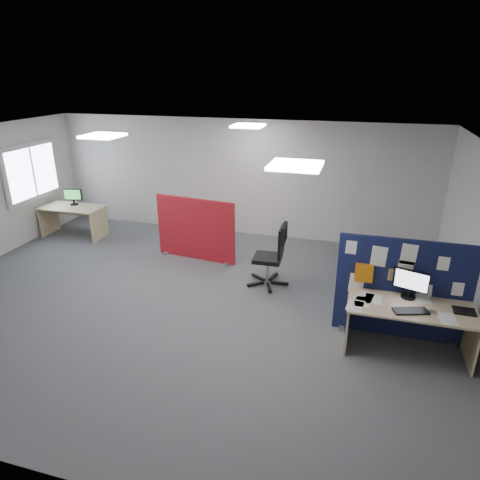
% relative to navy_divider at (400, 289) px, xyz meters
% --- Properties ---
extents(floor, '(9.00, 9.00, 0.00)m').
position_rel_navy_divider_xyz_m(floor, '(-3.46, 0.05, -0.77)').
color(floor, '#575A5F').
rests_on(floor, ground).
extents(ceiling, '(9.00, 7.00, 0.02)m').
position_rel_navy_divider_xyz_m(ceiling, '(-3.46, 0.05, 1.93)').
color(ceiling, white).
rests_on(ceiling, wall_back).
extents(wall_back, '(9.00, 0.02, 2.70)m').
position_rel_navy_divider_xyz_m(wall_back, '(-3.46, 3.55, 0.58)').
color(wall_back, silver).
rests_on(wall_back, floor).
extents(wall_front, '(9.00, 0.02, 2.70)m').
position_rel_navy_divider_xyz_m(wall_front, '(-3.46, -3.45, 0.58)').
color(wall_front, silver).
rests_on(wall_front, floor).
extents(window, '(0.06, 1.70, 1.30)m').
position_rel_navy_divider_xyz_m(window, '(-7.90, 2.05, 0.78)').
color(window, white).
rests_on(window, wall_left).
extents(ceiling_lights, '(4.10, 4.10, 0.04)m').
position_rel_navy_divider_xyz_m(ceiling_lights, '(-3.13, 0.72, 1.90)').
color(ceiling_lights, white).
rests_on(ceiling_lights, ceiling).
extents(navy_divider, '(1.87, 0.30, 1.54)m').
position_rel_navy_divider_xyz_m(navy_divider, '(0.00, 0.00, 0.00)').
color(navy_divider, '#10123D').
rests_on(navy_divider, floor).
extents(main_desk, '(1.67, 0.74, 0.73)m').
position_rel_navy_divider_xyz_m(main_desk, '(0.12, -0.36, -0.22)').
color(main_desk, tan).
rests_on(main_desk, floor).
extents(monitor_main, '(0.47, 0.20, 0.42)m').
position_rel_navy_divider_xyz_m(monitor_main, '(0.10, -0.14, 0.19)').
color(monitor_main, black).
rests_on(monitor_main, main_desk).
extents(keyboard, '(0.48, 0.31, 0.02)m').
position_rel_navy_divider_xyz_m(keyboard, '(0.10, -0.54, -0.03)').
color(keyboard, black).
rests_on(keyboard, main_desk).
extents(mouse, '(0.11, 0.08, 0.03)m').
position_rel_navy_divider_xyz_m(mouse, '(0.37, -0.49, -0.03)').
color(mouse, '#ABABB0').
rests_on(mouse, main_desk).
extents(paper_tray, '(0.28, 0.22, 0.01)m').
position_rel_navy_divider_xyz_m(paper_tray, '(0.78, -0.34, -0.04)').
color(paper_tray, black).
rests_on(paper_tray, main_desk).
extents(red_divider, '(1.74, 0.30, 1.31)m').
position_rel_navy_divider_xyz_m(red_divider, '(-3.87, 1.81, -0.13)').
color(red_divider, '#AA1616').
rests_on(red_divider, floor).
extents(second_desk, '(1.44, 0.72, 0.73)m').
position_rel_navy_divider_xyz_m(second_desk, '(-7.14, 2.29, -0.23)').
color(second_desk, tan).
rests_on(second_desk, floor).
extents(monitor_second, '(0.42, 0.19, 0.38)m').
position_rel_navy_divider_xyz_m(monitor_second, '(-7.17, 2.41, 0.17)').
color(monitor_second, black).
rests_on(monitor_second, second_desk).
extents(office_chair, '(0.75, 0.78, 1.17)m').
position_rel_navy_divider_xyz_m(office_chair, '(-2.07, 1.10, -0.11)').
color(office_chair, black).
rests_on(office_chair, floor).
extents(desk_papers, '(1.40, 0.79, 0.00)m').
position_rel_navy_divider_xyz_m(desk_papers, '(-0.19, -0.39, -0.04)').
color(desk_papers, white).
rests_on(desk_papers, main_desk).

